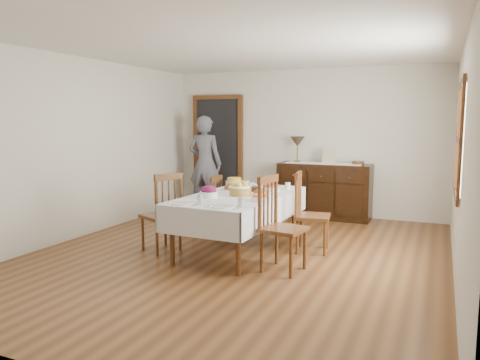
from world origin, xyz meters
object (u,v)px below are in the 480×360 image
at_px(chair_left_near, 163,212).
at_px(chair_left_far, 209,205).
at_px(person, 205,160).
at_px(table_lamp, 298,142).
at_px(chair_right_far, 309,212).
at_px(dining_table, 239,201).
at_px(sideboard, 324,191).
at_px(chair_right_near, 279,223).

height_order(chair_left_near, chair_left_far, chair_left_near).
bearing_deg(person, table_lamp, -174.22).
xyz_separation_m(chair_left_near, chair_right_far, (1.72, 0.76, -0.00)).
distance_m(dining_table, table_lamp, 2.60).
distance_m(dining_table, chair_right_far, 0.91).
relative_size(dining_table, sideboard, 1.39).
xyz_separation_m(dining_table, chair_right_near, (0.74, -0.57, -0.11)).
distance_m(dining_table, sideboard, 2.55).
xyz_separation_m(chair_left_near, chair_right_near, (1.62, -0.13, 0.02)).
xyz_separation_m(sideboard, person, (-2.21, -0.24, 0.47)).
bearing_deg(chair_right_near, table_lamp, 21.59).
bearing_deg(chair_left_near, chair_right_far, 138.84).
height_order(chair_right_near, chair_right_far, chair_right_near).
height_order(sideboard, table_lamp, table_lamp).
bearing_deg(table_lamp, person, -171.18).
distance_m(person, table_lamp, 1.76).
bearing_deg(person, chair_right_far, 139.54).
xyz_separation_m(dining_table, chair_left_near, (-0.88, -0.44, -0.13)).
bearing_deg(chair_right_near, dining_table, 60.92).
bearing_deg(dining_table, person, 129.33).
bearing_deg(person, sideboard, -176.96).
height_order(chair_left_near, table_lamp, table_lamp).
relative_size(dining_table, table_lamp, 4.79).
height_order(chair_left_near, chair_right_near, chair_right_near).
relative_size(chair_left_far, chair_right_near, 0.83).
xyz_separation_m(dining_table, sideboard, (0.54, 2.48, -0.17)).
xyz_separation_m(dining_table, table_lamp, (0.03, 2.51, 0.66)).
height_order(person, table_lamp, person).
bearing_deg(chair_right_far, sideboard, -0.44).
relative_size(sideboard, table_lamp, 3.45).
bearing_deg(sideboard, dining_table, -102.20).
distance_m(chair_right_near, sideboard, 3.06).
bearing_deg(person, chair_right_near, 127.55).
relative_size(dining_table, chair_right_near, 2.04).
relative_size(chair_right_far, table_lamp, 2.25).
height_order(chair_right_far, table_lamp, table_lamp).
bearing_deg(chair_right_far, person, 44.17).
bearing_deg(table_lamp, dining_table, -90.72).
distance_m(chair_left_near, chair_right_near, 1.62).
xyz_separation_m(chair_left_far, sideboard, (1.26, 1.94, 0.03)).
xyz_separation_m(chair_left_far, person, (-0.96, 1.70, 0.50)).
relative_size(chair_left_near, chair_right_near, 0.96).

